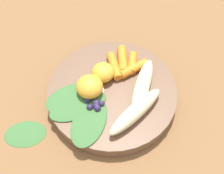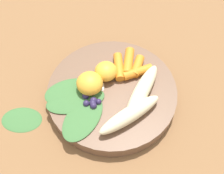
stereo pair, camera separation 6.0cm
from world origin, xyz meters
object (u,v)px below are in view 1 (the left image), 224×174
Objects in this scene: banana_peeled_left at (142,86)px; bowl at (112,94)px; orange_segment_near at (90,87)px; banana_peeled_right at (136,111)px; kale_leaf_stray at (25,134)px.

bowl is at bearing 105.61° from banana_peeled_left.
banana_peeled_right is at bearing -61.32° from orange_segment_near.
bowl is 5.00× the size of orange_segment_near.
banana_peeled_left is 1.00× the size of banana_peeled_right.
kale_leaf_stray is at bearing 141.92° from banana_peeled_right.
banana_peeled_right is (-0.04, -0.04, 0.00)m from banana_peeled_left.
orange_segment_near is at bearing -154.73° from kale_leaf_stray.
orange_segment_near reaches higher than banana_peeled_right.
kale_leaf_stray is (-0.24, 0.04, -0.04)m from banana_peeled_left.
orange_segment_near is at bearing 109.06° from banana_peeled_left.
bowl is 1.94× the size of banana_peeled_left.
orange_segment_near is 0.65× the size of kale_leaf_stray.
banana_peeled_right is 2.58× the size of orange_segment_near.
banana_peeled_right is at bearing -179.03° from banana_peeled_left.
banana_peeled_right is at bearing -179.94° from kale_leaf_stray.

